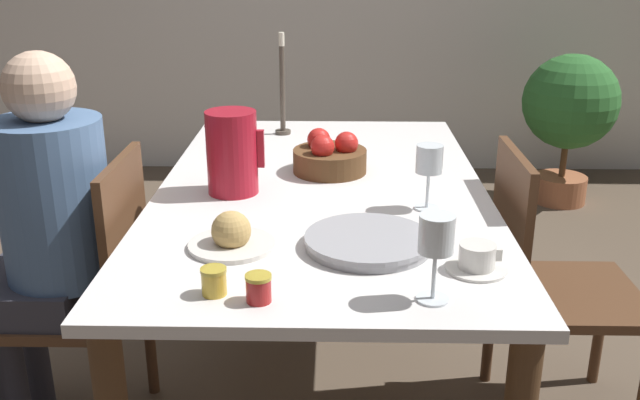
{
  "coord_description": "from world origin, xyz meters",
  "views": [
    {
      "loc": [
        0.04,
        -2.04,
        1.44
      ],
      "look_at": [
        0.0,
        -0.25,
        0.78
      ],
      "focal_mm": 40.0,
      "sensor_mm": 36.0,
      "label": 1
    }
  ],
  "objects_px": {
    "red_pitcher": "(232,152)",
    "jam_jar_red": "(259,287)",
    "serving_tray": "(368,241)",
    "chair_person_side": "(88,292)",
    "bread_plate": "(231,236)",
    "wine_glass_water": "(429,162)",
    "teacup_near_person": "(477,259)",
    "person_seated": "(46,224)",
    "candlestick_tall": "(282,94)",
    "wine_glass_juice": "(436,239)",
    "chair_opposite": "(547,282)",
    "potted_plant": "(570,109)",
    "fruit_bowl": "(330,157)",
    "jam_jar_amber": "(214,280)"
  },
  "relations": [
    {
      "from": "chair_person_side",
      "to": "bread_plate",
      "type": "bearing_deg",
      "value": -119.16
    },
    {
      "from": "serving_tray",
      "to": "jam_jar_red",
      "type": "relative_size",
      "value": 5.2
    },
    {
      "from": "person_seated",
      "to": "candlestick_tall",
      "type": "relative_size",
      "value": 3.05
    },
    {
      "from": "person_seated",
      "to": "wine_glass_juice",
      "type": "xyz_separation_m",
      "value": [
        1.01,
        -0.5,
        0.18
      ]
    },
    {
      "from": "chair_person_side",
      "to": "fruit_bowl",
      "type": "height_order",
      "value": "chair_person_side"
    },
    {
      "from": "chair_opposite",
      "to": "candlestick_tall",
      "type": "relative_size",
      "value": 2.27
    },
    {
      "from": "person_seated",
      "to": "jam_jar_red",
      "type": "xyz_separation_m",
      "value": [
        0.65,
        -0.51,
        0.07
      ]
    },
    {
      "from": "red_pitcher",
      "to": "jam_jar_red",
      "type": "distance_m",
      "value": 0.7
    },
    {
      "from": "jam_jar_amber",
      "to": "candlestick_tall",
      "type": "bearing_deg",
      "value": 87.79
    },
    {
      "from": "red_pitcher",
      "to": "wine_glass_juice",
      "type": "relative_size",
      "value": 1.29
    },
    {
      "from": "jam_jar_amber",
      "to": "person_seated",
      "type": "bearing_deg",
      "value": 138.8
    },
    {
      "from": "wine_glass_water",
      "to": "jam_jar_red",
      "type": "distance_m",
      "value": 0.7
    },
    {
      "from": "teacup_near_person",
      "to": "serving_tray",
      "type": "relative_size",
      "value": 0.45
    },
    {
      "from": "red_pitcher",
      "to": "jam_jar_red",
      "type": "xyz_separation_m",
      "value": [
        0.14,
        -0.68,
        -0.09
      ]
    },
    {
      "from": "person_seated",
      "to": "jam_jar_red",
      "type": "height_order",
      "value": "person_seated"
    },
    {
      "from": "chair_opposite",
      "to": "person_seated",
      "type": "distance_m",
      "value": 1.47
    },
    {
      "from": "red_pitcher",
      "to": "fruit_bowl",
      "type": "bearing_deg",
      "value": 35.63
    },
    {
      "from": "chair_person_side",
      "to": "jam_jar_amber",
      "type": "xyz_separation_m",
      "value": [
        0.47,
        -0.51,
        0.3
      ]
    },
    {
      "from": "person_seated",
      "to": "wine_glass_water",
      "type": "relative_size",
      "value": 6.39
    },
    {
      "from": "jam_jar_amber",
      "to": "fruit_bowl",
      "type": "bearing_deg",
      "value": 74.54
    },
    {
      "from": "wine_glass_water",
      "to": "fruit_bowl",
      "type": "relative_size",
      "value": 0.78
    },
    {
      "from": "chair_opposite",
      "to": "wine_glass_juice",
      "type": "distance_m",
      "value": 0.86
    },
    {
      "from": "potted_plant",
      "to": "candlestick_tall",
      "type": "bearing_deg",
      "value": -139.99
    },
    {
      "from": "red_pitcher",
      "to": "wine_glass_juice",
      "type": "distance_m",
      "value": 0.83
    },
    {
      "from": "red_pitcher",
      "to": "wine_glass_water",
      "type": "distance_m",
      "value": 0.57
    },
    {
      "from": "red_pitcher",
      "to": "potted_plant",
      "type": "relative_size",
      "value": 0.29
    },
    {
      "from": "wine_glass_juice",
      "to": "fruit_bowl",
      "type": "distance_m",
      "value": 0.9
    },
    {
      "from": "serving_tray",
      "to": "wine_glass_water",
      "type": "bearing_deg",
      "value": 57.17
    },
    {
      "from": "bread_plate",
      "to": "jam_jar_amber",
      "type": "height_order",
      "value": "bread_plate"
    },
    {
      "from": "teacup_near_person",
      "to": "jam_jar_red",
      "type": "distance_m",
      "value": 0.5
    },
    {
      "from": "serving_tray",
      "to": "potted_plant",
      "type": "relative_size",
      "value": 0.37
    },
    {
      "from": "chair_opposite",
      "to": "teacup_near_person",
      "type": "height_order",
      "value": "chair_opposite"
    },
    {
      "from": "bread_plate",
      "to": "wine_glass_water",
      "type": "bearing_deg",
      "value": 28.59
    },
    {
      "from": "chair_opposite",
      "to": "bread_plate",
      "type": "xyz_separation_m",
      "value": [
        -0.89,
        -0.36,
        0.29
      ]
    },
    {
      "from": "wine_glass_water",
      "to": "chair_person_side",
      "type": "bearing_deg",
      "value": -179.22
    },
    {
      "from": "wine_glass_juice",
      "to": "teacup_near_person",
      "type": "xyz_separation_m",
      "value": [
        0.12,
        0.15,
        -0.11
      ]
    },
    {
      "from": "wine_glass_juice",
      "to": "person_seated",
      "type": "bearing_deg",
      "value": 153.68
    },
    {
      "from": "wine_glass_juice",
      "to": "fruit_bowl",
      "type": "xyz_separation_m",
      "value": [
        -0.22,
        0.87,
        -0.09
      ]
    },
    {
      "from": "teacup_near_person",
      "to": "candlestick_tall",
      "type": "bearing_deg",
      "value": 113.61
    },
    {
      "from": "chair_person_side",
      "to": "candlestick_tall",
      "type": "xyz_separation_m",
      "value": [
        0.52,
        0.82,
        0.42
      ]
    },
    {
      "from": "potted_plant",
      "to": "red_pitcher",
      "type": "bearing_deg",
      "value": -129.54
    },
    {
      "from": "chair_opposite",
      "to": "person_seated",
      "type": "relative_size",
      "value": 0.74
    },
    {
      "from": "red_pitcher",
      "to": "chair_person_side",
      "type": "bearing_deg",
      "value": -161.76
    },
    {
      "from": "teacup_near_person",
      "to": "fruit_bowl",
      "type": "distance_m",
      "value": 0.8
    },
    {
      "from": "chair_opposite",
      "to": "person_seated",
      "type": "xyz_separation_m",
      "value": [
        -1.45,
        -0.12,
        0.22
      ]
    },
    {
      "from": "bread_plate",
      "to": "potted_plant",
      "type": "height_order",
      "value": "potted_plant"
    },
    {
      "from": "bread_plate",
      "to": "person_seated",
      "type": "bearing_deg",
      "value": 156.75
    },
    {
      "from": "wine_glass_water",
      "to": "potted_plant",
      "type": "distance_m",
      "value": 2.35
    },
    {
      "from": "person_seated",
      "to": "jam_jar_red",
      "type": "relative_size",
      "value": 19.5
    },
    {
      "from": "teacup_near_person",
      "to": "fruit_bowl",
      "type": "xyz_separation_m",
      "value": [
        -0.34,
        0.72,
        0.02
      ]
    }
  ]
}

